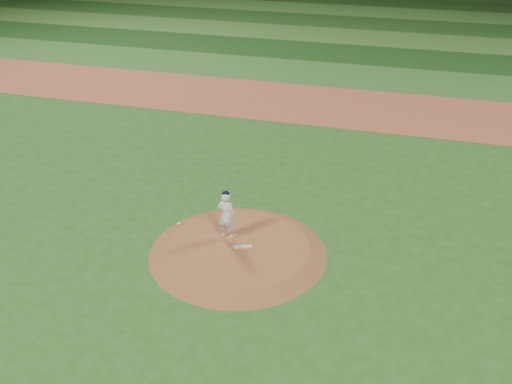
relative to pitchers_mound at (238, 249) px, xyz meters
The scene contains 12 objects.
ground 0.12m from the pitchers_mound, ahead, with size 120.00×120.00×0.00m, color #27591D.
infield_dirt_band 14.00m from the pitchers_mound, 90.00° to the left, with size 70.00×6.00×0.02m, color #A15132.
outfield_stripe_0 19.50m from the pitchers_mound, 90.00° to the left, with size 70.00×5.00×0.02m, color #2F6625.
outfield_stripe_1 24.50m from the pitchers_mound, 90.00° to the left, with size 70.00×5.00×0.02m, color #173F14.
outfield_stripe_2 29.50m from the pitchers_mound, 90.00° to the left, with size 70.00×5.00×0.02m, color #396D27.
outfield_stripe_3 34.50m from the pitchers_mound, 90.00° to the left, with size 70.00×5.00×0.02m, color #1D4817.
outfield_stripe_4 39.50m from the pitchers_mound, 90.00° to the left, with size 70.00×5.00×0.02m, color #3B752A.
outfield_stripe_5 44.50m from the pitchers_mound, 90.00° to the left, with size 70.00×5.00×0.02m, color #214917.
pitchers_mound is the anchor object (origin of this frame).
pitching_rubber 0.22m from the pitchers_mound, ahead, with size 0.56×0.14×0.03m, color silver.
rosin_bag 2.35m from the pitchers_mound, 163.30° to the left, with size 0.13×0.13×0.07m, color silver.
pitcher_on_mound 1.12m from the pitchers_mound, 141.78° to the left, with size 0.61×0.43×1.65m.
Camera 1 is at (4.59, -13.90, 10.05)m, focal length 40.00 mm.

